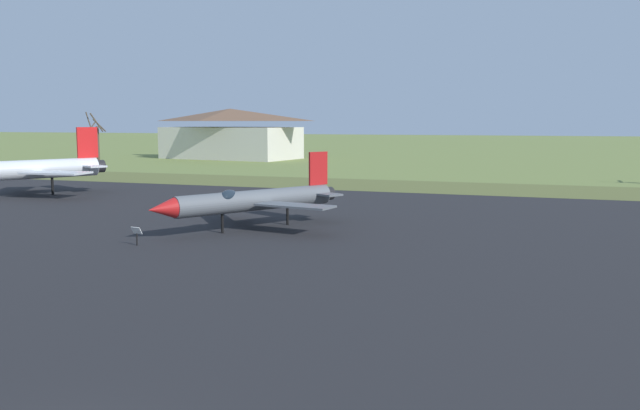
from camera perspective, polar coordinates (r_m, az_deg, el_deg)
The scene contains 7 objects.
asphalt_apron at distance 29.49m, azimuth 1.48°, elevation -5.27°, with size 109.11×61.00×0.05m, color black.
grass_verge_strip at distance 64.84m, azimuth 11.35°, elevation 1.47°, with size 169.11×12.00×0.06m, color brown.
jet_fighter_front_left at distance 60.83m, azimuth -25.34°, elevation 2.76°, with size 12.00×16.10×5.90m.
jet_fighter_rear_left at distance 39.07m, azimuth -5.90°, elevation 0.45°, with size 9.42×11.77×4.50m.
info_placard_rear_left at distance 35.27m, azimuth -15.60°, elevation -2.43°, with size 0.63×0.34×1.02m.
bare_tree_far_left at distance 91.86m, azimuth -18.78°, elevation 5.23°, with size 2.72×2.60×7.65m.
visitor_building at distance 115.37m, azimuth -7.74°, elevation 6.08°, with size 25.06×15.71×8.57m.
Camera 1 is at (8.74, -9.12, 6.43)m, focal length 36.92 mm.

